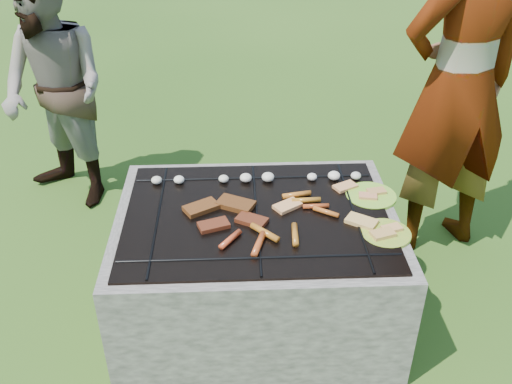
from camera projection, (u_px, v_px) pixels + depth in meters
lawn at (256, 312)px, 2.94m from camera, size 60.00×60.00×0.00m
fire_pit at (256, 269)px, 2.79m from camera, size 1.30×1.00×0.62m
mushrooms at (263, 177)px, 2.85m from camera, size 1.05×0.06×0.04m
pork_slabs at (225, 211)px, 2.61m from camera, size 0.40×0.30×0.03m
sausages at (283, 222)px, 2.54m from camera, size 0.55×0.49×0.03m
bread_on_grate at (332, 207)px, 2.65m from camera, size 0.47×0.43×0.02m
plate_far at (371, 196)px, 2.75m from camera, size 0.31×0.31×0.03m
plate_near at (386, 233)px, 2.49m from camera, size 0.27×0.27×0.03m
cook at (460, 86)px, 2.94m from camera, size 0.82×0.65×1.97m
bystander at (55, 92)px, 3.47m from camera, size 0.94×0.91×1.52m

